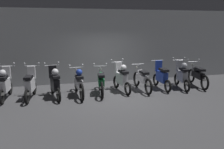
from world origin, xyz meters
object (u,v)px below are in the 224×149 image
at_px(motorbike_slot_1, 30,85).
at_px(motorbike_slot_3, 79,82).
at_px(motorbike_slot_6, 142,79).
at_px(motorbike_slot_5, 121,78).
at_px(motorbike_slot_2, 55,83).
at_px(motorbike_slot_9, 198,75).
at_px(motorbike_slot_4, 101,82).
at_px(motorbike_slot_7, 161,77).
at_px(motorbike_slot_0, 5,84).
at_px(motorbike_slot_8, 182,75).

height_order(motorbike_slot_1, motorbike_slot_3, motorbike_slot_1).
bearing_deg(motorbike_slot_6, motorbike_slot_5, 178.00).
distance_m(motorbike_slot_2, motorbike_slot_9, 6.18).
bearing_deg(motorbike_slot_3, motorbike_slot_4, 5.16).
distance_m(motorbike_slot_1, motorbike_slot_6, 4.40).
xyz_separation_m(motorbike_slot_5, motorbike_slot_7, (1.77, -0.02, -0.04)).
bearing_deg(motorbike_slot_4, motorbike_slot_2, -177.14).
bearing_deg(motorbike_slot_2, motorbike_slot_5, 4.40).
relative_size(motorbike_slot_0, motorbike_slot_3, 0.86).
bearing_deg(motorbike_slot_4, motorbike_slot_5, 7.50).
bearing_deg(motorbike_slot_9, motorbike_slot_4, -178.67).
height_order(motorbike_slot_2, motorbike_slot_6, motorbike_slot_2).
height_order(motorbike_slot_1, motorbike_slot_5, same).
relative_size(motorbike_slot_3, motorbike_slot_4, 1.00).
height_order(motorbike_slot_2, motorbike_slot_5, same).
height_order(motorbike_slot_3, motorbike_slot_4, same).
bearing_deg(motorbike_slot_7, motorbike_slot_9, 0.31).
bearing_deg(motorbike_slot_4, motorbike_slot_7, 2.00).
bearing_deg(motorbike_slot_7, motorbike_slot_3, -177.20).
xyz_separation_m(motorbike_slot_1, motorbike_slot_3, (1.76, -0.08, 0.00)).
bearing_deg(motorbike_slot_0, motorbike_slot_4, -2.63).
xyz_separation_m(motorbike_slot_4, motorbike_slot_9, (4.41, 0.10, 0.00)).
height_order(motorbike_slot_0, motorbike_slot_6, motorbike_slot_0).
xyz_separation_m(motorbike_slot_0, motorbike_slot_1, (0.89, -0.17, -0.04)).
relative_size(motorbike_slot_1, motorbike_slot_4, 0.86).
bearing_deg(motorbike_slot_3, motorbike_slot_1, 177.50).
height_order(motorbike_slot_8, motorbike_slot_9, motorbike_slot_8).
bearing_deg(motorbike_slot_8, motorbike_slot_9, 10.04).
relative_size(motorbike_slot_7, motorbike_slot_9, 0.87).
height_order(motorbike_slot_3, motorbike_slot_8, motorbike_slot_8).
bearing_deg(motorbike_slot_6, motorbike_slot_1, -178.86).
height_order(motorbike_slot_1, motorbike_slot_2, same).
bearing_deg(motorbike_slot_0, motorbike_slot_5, -0.61).
xyz_separation_m(motorbike_slot_0, motorbike_slot_4, (3.53, -0.16, -0.08)).
bearing_deg(motorbike_slot_5, motorbike_slot_9, -0.21).
bearing_deg(motorbike_slot_7, motorbike_slot_8, -9.40).
height_order(motorbike_slot_4, motorbike_slot_8, motorbike_slot_8).
relative_size(motorbike_slot_1, motorbike_slot_3, 0.86).
distance_m(motorbike_slot_4, motorbike_slot_9, 4.41).
distance_m(motorbike_slot_0, motorbike_slot_6, 5.29).
relative_size(motorbike_slot_0, motorbike_slot_4, 0.87).
relative_size(motorbike_slot_0, motorbike_slot_7, 1.00).
distance_m(motorbike_slot_6, motorbike_slot_9, 2.65).
bearing_deg(motorbike_slot_6, motorbike_slot_2, -177.20).
bearing_deg(motorbike_slot_6, motorbike_slot_3, -176.45).
bearing_deg(motorbike_slot_4, motorbike_slot_9, 1.33).
bearing_deg(motorbike_slot_5, motorbike_slot_7, -0.73).
relative_size(motorbike_slot_3, motorbike_slot_5, 1.16).
xyz_separation_m(motorbike_slot_3, motorbike_slot_6, (2.65, 0.16, -0.04)).
bearing_deg(motorbike_slot_2, motorbike_slot_4, 2.86).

